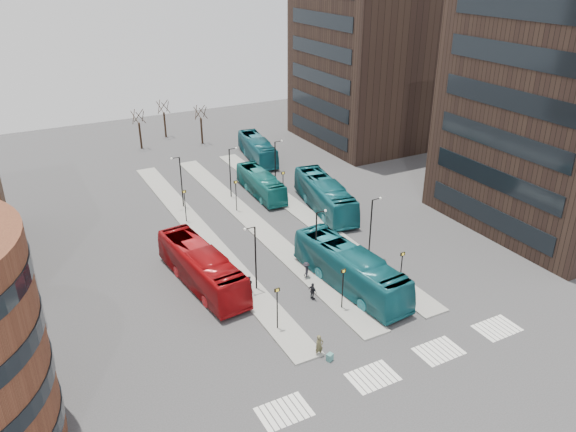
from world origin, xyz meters
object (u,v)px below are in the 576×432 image
commuter_b (313,291)px  commuter_a (249,285)px  suitcase (330,357)px  commuter_c (306,270)px  teal_bus_a (350,269)px  teal_bus_b (261,184)px  teal_bus_c (325,195)px  traveller (319,346)px  teal_bus_d (257,149)px  red_bus (201,267)px

commuter_b → commuter_a: bearing=37.6°
suitcase → commuter_c: (4.12, 10.71, 0.53)m
commuter_a → commuter_c: commuter_a is taller
suitcase → commuter_a: 10.99m
suitcase → commuter_b: 8.08m
suitcase → teal_bus_a: teal_bus_a is taller
suitcase → teal_bus_a: (6.79, 7.67, 1.56)m
teal_bus_b → teal_bus_c: teal_bus_c is taller
traveller → commuter_c: traveller is taller
teal_bus_d → commuter_b: bearing=-99.2°
red_bus → traveller: (4.14, -13.32, -0.89)m
suitcase → teal_bus_d: teal_bus_d is taller
teal_bus_b → commuter_c: bearing=-101.3°
teal_bus_c → commuter_a: bearing=-131.6°
commuter_c → commuter_b: bearing=21.3°
traveller → commuter_c: size_ratio=1.07×
red_bus → teal_bus_a: 13.05m
teal_bus_a → commuter_c: bearing=126.7°
teal_bus_a → traveller: (-7.19, -6.84, -0.96)m
teal_bus_c → teal_bus_d: 19.38m
suitcase → commuter_c: size_ratio=0.35×
commuter_a → teal_bus_c: bearing=-123.4°
red_bus → commuter_b: bearing=-47.5°
teal_bus_a → commuter_c: (-2.67, 3.04, -1.02)m
traveller → commuter_c: bearing=66.3°
teal_bus_a → commuter_a: size_ratio=7.83×
teal_bus_a → commuter_b: bearing=177.8°
suitcase → teal_bus_b: (8.96, 30.31, 1.17)m
red_bus → teal_bus_c: size_ratio=0.99×
teal_bus_a → teal_bus_b: (2.17, 22.64, -0.39)m
suitcase → teal_bus_d: (14.09, 42.21, 1.32)m
teal_bus_b → commuter_b: size_ratio=6.68×
commuter_b → teal_bus_d: bearing=-33.1°
red_bus → teal_bus_a: (11.33, -6.48, 0.07)m
commuter_a → commuter_c: size_ratio=1.03×
suitcase → traveller: (-0.40, 0.83, 0.59)m
teal_bus_a → teal_bus_b: 22.75m
commuter_b → commuter_c: bearing=-35.4°
teal_bus_d → teal_bus_b: bearing=-104.7°
teal_bus_d → commuter_c: (-9.98, -31.50, -0.79)m
red_bus → teal_bus_b: size_ratio=1.22×
red_bus → commuter_b: (7.48, -6.64, -1.00)m
teal_bus_c → suitcase: bearing=-110.8°
commuter_b → teal_bus_b: bearing=-30.1°
teal_bus_a → teal_bus_d: size_ratio=1.15×
teal_bus_c → teal_bus_d: bearing=98.0°
commuter_a → commuter_c: (5.62, -0.16, -0.02)m
traveller → commuter_b: traveller is taller
teal_bus_c → teal_bus_b: bearing=131.0°
suitcase → teal_bus_c: (13.49, 22.84, 1.51)m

